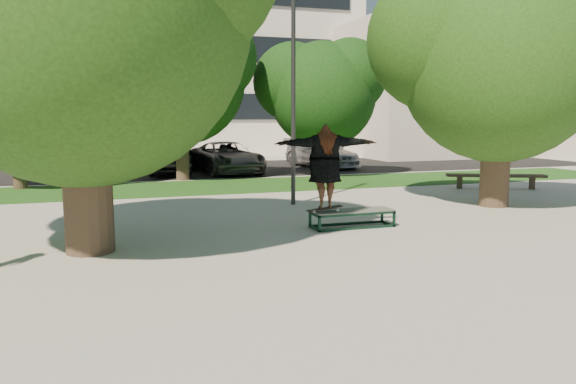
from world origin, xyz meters
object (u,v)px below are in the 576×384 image
object	(u,v)px
grind_box	(352,218)
car_silver_b	(321,153)
tree_right	(496,50)
car_silver_a	(76,154)
bench	(496,177)
car_grey	(227,158)
car_dark	(171,154)
lamppost	(293,88)

from	to	relation	value
grind_box	car_silver_b	distance (m)	14.61
tree_right	car_silver_a	distance (m)	17.56
tree_right	car_silver_a	size ratio (longest dim) A/B	1.43
bench	car_grey	world-z (taller)	car_grey
tree_right	grind_box	size ratio (longest dim) A/B	3.62
car_dark	car_silver_b	world-z (taller)	car_dark
lamppost	tree_right	bearing A→B (deg)	-21.28
car_silver_a	car_grey	distance (m)	6.56
car_silver_a	car_grey	bearing A→B (deg)	-33.85
tree_right	car_silver_b	world-z (taller)	tree_right
grind_box	car_grey	distance (m)	12.41
car_dark	car_silver_a	bearing A→B (deg)	165.21
car_silver_b	bench	bearing A→B (deg)	-84.51
lamppost	car_grey	xyz separation A→B (m)	(0.14, 8.98, -2.49)
bench	car_dark	bearing A→B (deg)	161.82
car_silver_a	car_silver_b	bearing A→B (deg)	-17.25
car_silver_a	car_silver_b	world-z (taller)	car_silver_a
lamppost	car_dark	size ratio (longest dim) A/B	1.26
car_silver_b	lamppost	bearing A→B (deg)	-124.99
bench	car_grey	distance (m)	10.85
car_silver_a	tree_right	bearing A→B (deg)	-62.37
lamppost	car_silver_a	size ratio (longest dim) A/B	1.35
car_silver_a	car_silver_b	distance (m)	10.98
bench	car_grey	xyz separation A→B (m)	(-7.33, 8.01, 0.25)
bench	car_silver_a	bearing A→B (deg)	166.60
grind_box	car_grey	xyz separation A→B (m)	(-0.03, 12.40, 0.47)
car_grey	grind_box	bearing A→B (deg)	-96.03
grind_box	car_silver_a	world-z (taller)	car_silver_a
lamppost	bench	bearing A→B (deg)	7.47
car_silver_a	car_silver_b	xyz separation A→B (m)	(10.92, -1.14, -0.09)
tree_right	car_silver_a	bearing A→B (deg)	128.93
grind_box	car_silver_a	bearing A→B (deg)	112.21
car_dark	car_silver_b	distance (m)	7.10
bench	tree_right	bearing A→B (deg)	-106.59
bench	grind_box	bearing A→B (deg)	-124.17
car_silver_b	car_silver_a	bearing A→B (deg)	164.82
tree_right	car_silver_b	distance (m)	12.74
bench	car_dark	size ratio (longest dim) A/B	0.63
bench	car_silver_b	bearing A→B (deg)	129.48
grind_box	bench	size ratio (longest dim) A/B	0.59
car_dark	car_grey	size ratio (longest dim) A/B	1.02
lamppost	car_dark	bearing A→B (deg)	101.93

